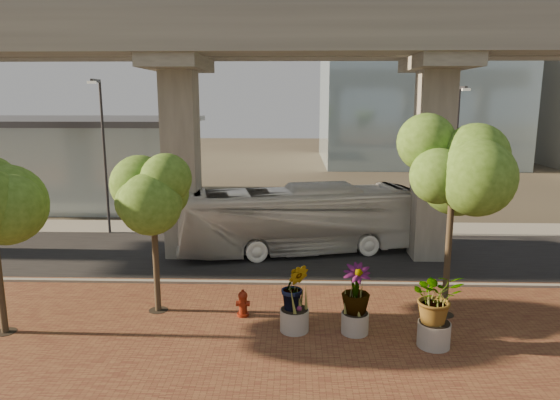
{
  "coord_description": "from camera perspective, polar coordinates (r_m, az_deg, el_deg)",
  "views": [
    {
      "loc": [
        -0.5,
        -21.81,
        7.63
      ],
      "look_at": [
        -1.19,
        0.5,
        3.15
      ],
      "focal_mm": 32.0,
      "sensor_mm": 36.0,
      "label": 1
    }
  ],
  "objects": [
    {
      "name": "planter_front",
      "position": [
        16.38,
        17.39,
        -10.94
      ],
      "size": [
        2.25,
        2.25,
        2.48
      ],
      "color": "gray",
      "rests_on": "ground"
    },
    {
      "name": "station_pavilion",
      "position": [
        42.77,
        -25.44,
        4.33
      ],
      "size": [
        23.0,
        13.0,
        6.3
      ],
      "color": "silver",
      "rests_on": "ground"
    },
    {
      "name": "transit_bus",
      "position": [
        25.14,
        2.25,
        -2.3
      ],
      "size": [
        12.55,
        5.38,
        3.41
      ],
      "primitive_type": "imported",
      "rotation": [
        0.0,
        0.0,
        1.78
      ],
      "color": "silver",
      "rests_on": "ground"
    },
    {
      "name": "asphalt_road",
      "position": [
        25.0,
        2.86,
        -6.39
      ],
      "size": [
        90.0,
        8.0,
        0.04
      ],
      "primitive_type": "cube",
      "color": "black",
      "rests_on": "ground"
    },
    {
      "name": "streetlamp_east",
      "position": [
        29.45,
        19.48,
        5.29
      ],
      "size": [
        0.41,
        1.2,
        8.31
      ],
      "color": "#2F2E34",
      "rests_on": "ground"
    },
    {
      "name": "transit_viaduct",
      "position": [
        23.82,
        3.03,
        10.5
      ],
      "size": [
        72.0,
        5.6,
        12.4
      ],
      "color": "#9A968C",
      "rests_on": "ground"
    },
    {
      "name": "brick_plaza",
      "position": [
        15.77,
        3.53,
        -17.5
      ],
      "size": [
        70.0,
        13.0,
        0.06
      ],
      "primitive_type": "cube",
      "color": "brown",
      "rests_on": "ground"
    },
    {
      "name": "planter_left",
      "position": [
        16.69,
        1.68,
        -10.26
      ],
      "size": [
        2.14,
        2.14,
        2.35
      ],
      "color": "#A29B92",
      "rests_on": "ground"
    },
    {
      "name": "planter_right",
      "position": [
        16.72,
        8.66,
        -10.36
      ],
      "size": [
        2.2,
        2.2,
        2.35
      ],
      "color": "#ABA59B",
      "rests_on": "ground"
    },
    {
      "name": "fire_hydrant",
      "position": [
        18.18,
        -4.26,
        -11.69
      ],
      "size": [
        0.49,
        0.44,
        0.97
      ],
      "color": "maroon",
      "rests_on": "ground"
    },
    {
      "name": "far_sidewalk",
      "position": [
        30.28,
        2.67,
        -3.2
      ],
      "size": [
        90.0,
        3.0,
        0.06
      ],
      "primitive_type": "cube",
      "color": "gray",
      "rests_on": "ground"
    },
    {
      "name": "street_tree_near_west",
      "position": [
        18.03,
        -14.36,
        0.48
      ],
      "size": [
        3.24,
        3.24,
        5.79
      ],
      "color": "#443627",
      "rests_on": "ground"
    },
    {
      "name": "curb_strip",
      "position": [
        21.21,
        3.05,
        -9.53
      ],
      "size": [
        70.0,
        0.25,
        0.16
      ],
      "primitive_type": "cube",
      "color": "gray",
      "rests_on": "ground"
    },
    {
      "name": "street_tree_near_east",
      "position": [
        17.91,
        19.27,
        3.67
      ],
      "size": [
        4.36,
        4.36,
        7.38
      ],
      "color": "#443627",
      "rests_on": "ground"
    },
    {
      "name": "streetlamp_west",
      "position": [
        29.89,
        -19.56,
        5.8
      ],
      "size": [
        0.43,
        1.26,
        8.71
      ],
      "color": "#2E2E33",
      "rests_on": "ground"
    },
    {
      "name": "ground",
      "position": [
        23.11,
        2.94,
        -7.95
      ],
      "size": [
        160.0,
        160.0,
        0.0
      ],
      "primitive_type": "plane",
      "color": "#3E382D",
      "rests_on": "ground"
    }
  ]
}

